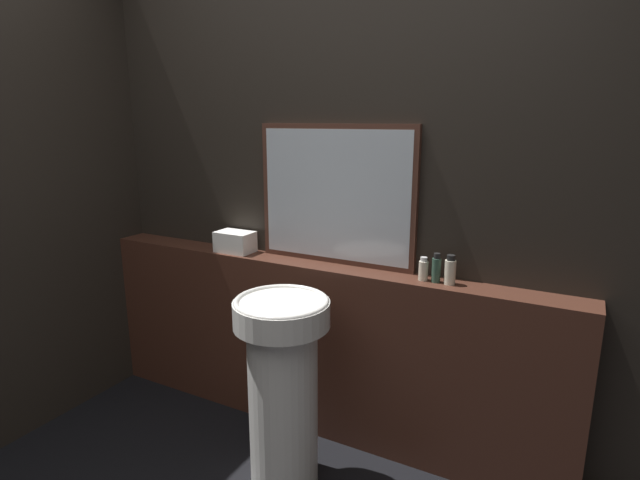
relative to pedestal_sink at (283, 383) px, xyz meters
The scene contains 8 objects.
wall_back 0.95m from the pedestal_sink, 99.12° to the left, with size 8.00×0.06×2.50m.
vanity_counter 0.44m from the pedestal_sink, 101.54° to the left, with size 2.54×0.17×0.90m.
pedestal_sink is the anchor object (origin of this frame).
mirror 0.90m from the pedestal_sink, 89.70° to the left, with size 0.82×0.03×0.67m.
towel_stack 0.85m from the pedestal_sink, 142.74° to the left, with size 0.20×0.13×0.11m.
shampoo_bottle 0.79m from the pedestal_sink, 42.24° to the left, with size 0.04×0.04×0.11m.
conditioner_bottle 0.83m from the pedestal_sink, 39.00° to the left, with size 0.04×0.04×0.13m.
lotion_bottle 0.87m from the pedestal_sink, 36.01° to the left, with size 0.05×0.05×0.13m.
Camera 1 is at (1.15, -0.67, 1.59)m, focal length 28.00 mm.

